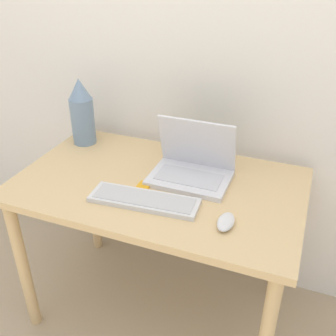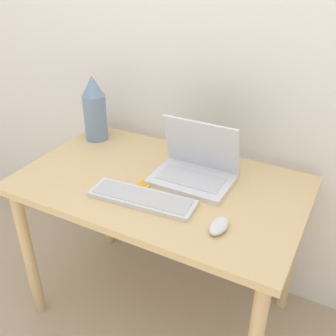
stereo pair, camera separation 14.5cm
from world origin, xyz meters
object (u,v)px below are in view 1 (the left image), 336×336
laptop (192,166)px  mouse (226,222)px  mp3_player (144,186)px  keyboard (144,200)px  vase (82,112)px

laptop → mouse: laptop is taller
mouse → mp3_player: bearing=161.4°
keyboard → vase: (-0.47, 0.35, 0.14)m
laptop → mouse: bearing=-51.6°
laptop → keyboard: laptop is taller
mp3_player → mouse: bearing=-18.6°
laptop → mp3_player: bearing=-137.2°
laptop → mp3_player: (-0.15, -0.14, -0.05)m
laptop → mouse: size_ratio=2.95×
laptop → vase: (-0.57, 0.12, 0.10)m
laptop → vase: size_ratio=1.01×
mouse → mp3_player: size_ratio=1.92×
laptop → keyboard: 0.26m
vase → mp3_player: (0.42, -0.26, -0.15)m
mouse → mp3_player: (-0.35, 0.12, -0.01)m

